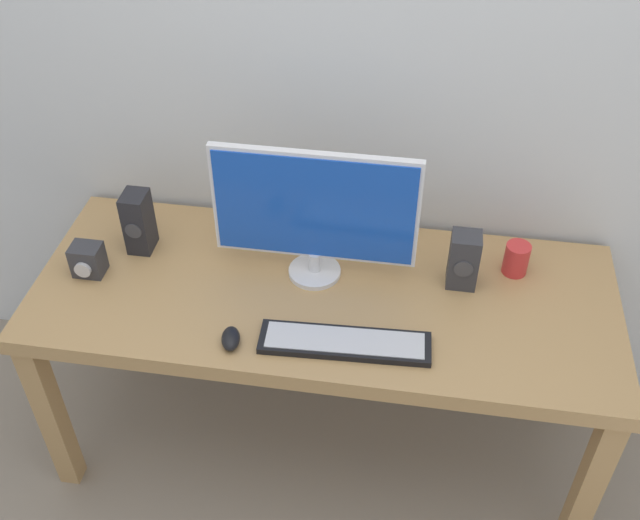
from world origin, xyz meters
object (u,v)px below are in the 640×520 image
object	(u,v)px
mouse	(231,339)
speaker_right	(464,260)
speaker_left	(138,222)
coffee_mug	(516,259)
keyboard_primary	(345,343)
desk	(324,310)
monitor	(315,212)
audio_controller	(88,260)

from	to	relation	value
mouse	speaker_right	distance (m)	0.73
speaker_left	speaker_right	bearing A→B (deg)	-0.71
mouse	coffee_mug	size ratio (longest dim) A/B	0.86
keyboard_primary	mouse	world-z (taller)	mouse
desk	monitor	distance (m)	0.33
audio_controller	keyboard_primary	bearing A→B (deg)	-12.50
desk	speaker_right	size ratio (longest dim) A/B	9.63
desk	keyboard_primary	world-z (taller)	keyboard_primary
speaker_right	mouse	bearing A→B (deg)	-150.63
coffee_mug	desk	bearing A→B (deg)	-162.67
mouse	speaker_left	world-z (taller)	speaker_left
speaker_left	coffee_mug	bearing A→B (deg)	3.15
desk	speaker_right	distance (m)	0.45
speaker_left	audio_controller	bearing A→B (deg)	-129.83
desk	coffee_mug	xyz separation A→B (m)	(0.57, 0.18, 0.13)
coffee_mug	speaker_right	bearing A→B (deg)	-154.71
monitor	coffee_mug	size ratio (longest dim) A/B	5.89
speaker_right	audio_controller	size ratio (longest dim) A/B	1.79
coffee_mug	monitor	bearing A→B (deg)	-170.99
speaker_right	coffee_mug	size ratio (longest dim) A/B	1.77
monitor	mouse	distance (m)	0.44
speaker_left	audio_controller	xyz separation A→B (m)	(-0.12, -0.14, -0.05)
monitor	mouse	bearing A→B (deg)	-118.76
keyboard_primary	coffee_mug	world-z (taller)	coffee_mug
monitor	speaker_left	world-z (taller)	monitor
coffee_mug	speaker_left	bearing A→B (deg)	-176.85
speaker_right	coffee_mug	xyz separation A→B (m)	(0.16, 0.08, -0.04)
audio_controller	mouse	bearing A→B (deg)	-23.89
monitor	speaker_right	world-z (taller)	monitor
audio_controller	monitor	bearing A→B (deg)	9.27
monitor	desk	bearing A→B (deg)	-63.56
mouse	coffee_mug	world-z (taller)	coffee_mug
speaker_right	speaker_left	distance (m)	1.01
monitor	keyboard_primary	bearing A→B (deg)	-65.87
desk	audio_controller	world-z (taller)	audio_controller
monitor	speaker_right	size ratio (longest dim) A/B	3.32
keyboard_primary	speaker_left	xyz separation A→B (m)	(-0.70, 0.33, 0.09)
desk	monitor	world-z (taller)	monitor
monitor	speaker_left	size ratio (longest dim) A/B	2.95
monitor	speaker_right	xyz separation A→B (m)	(0.45, 0.02, -0.14)
monitor	audio_controller	world-z (taller)	monitor
desk	mouse	bearing A→B (deg)	-131.43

